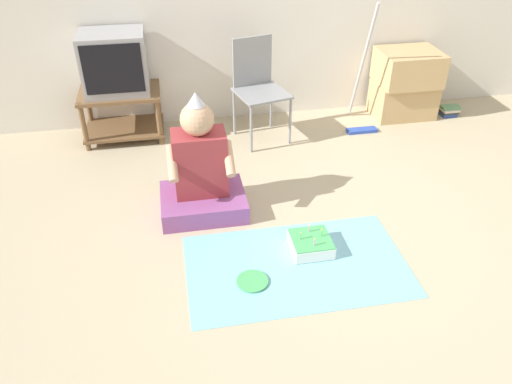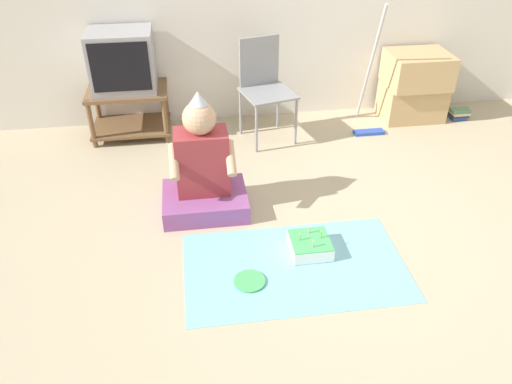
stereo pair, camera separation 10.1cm
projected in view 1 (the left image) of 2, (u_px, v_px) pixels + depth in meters
name	position (u px, v px, depth m)	size (l,w,h in m)	color
ground_plane	(352.00, 247.00, 3.27)	(16.00, 16.00, 0.00)	tan
tv_stand	(122.00, 110.00, 4.43)	(0.69, 0.48, 0.44)	brown
tv	(115.00, 62.00, 4.20)	(0.53, 0.43, 0.51)	#99999E
folding_chair	(258.00, 83.00, 4.32)	(0.50, 0.50, 0.87)	gray
cardboard_box_stack	(406.00, 83.00, 4.77)	(0.57, 0.47, 0.64)	tan
dust_mop	(362.00, 94.00, 4.54)	(0.28, 0.41, 1.16)	#2D4CB2
book_pile	(449.00, 111.00, 4.92)	(0.18, 0.14, 0.10)	#284793
person_seated	(201.00, 174.00, 3.47)	(0.60, 0.46, 0.89)	#8C4C8C
party_cloth	(297.00, 265.00, 3.12)	(1.37, 0.81, 0.01)	#7FC6E0
birthday_cake	(311.00, 244.00, 3.22)	(0.26, 0.26, 0.15)	white
paper_plate	(253.00, 281.00, 2.99)	(0.19, 0.19, 0.01)	#4CB266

